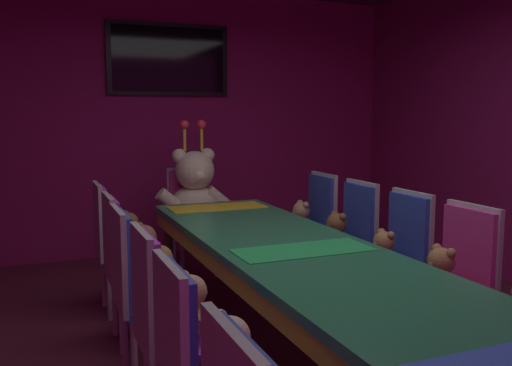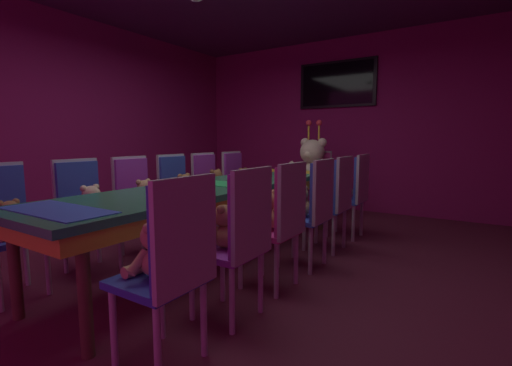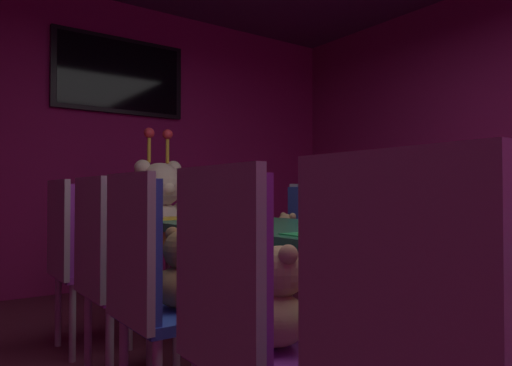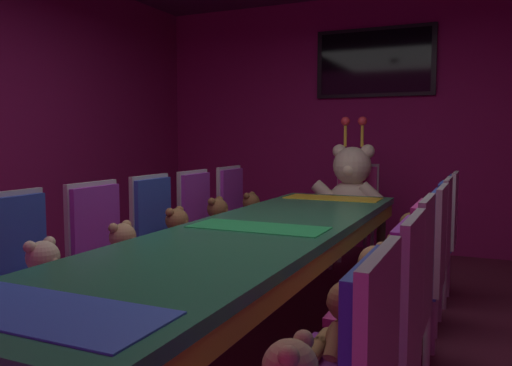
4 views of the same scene
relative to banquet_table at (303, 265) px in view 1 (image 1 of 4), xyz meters
The scene contains 22 objects.
wall_back 3.29m from the banquet_table, 90.00° to the left, with size 5.20×0.12×2.80m, color #8C1959.
banquet_table is the anchor object (origin of this frame).
teddy_left_1 1.11m from the banquet_table, 130.80° to the right, with size 0.25×0.33×0.31m.
chair_left_2 0.90m from the banquet_table, 162.48° to the right, with size 0.42×0.41×0.98m.
teddy_left_2 0.77m from the banquet_table, 159.20° to the right, with size 0.25×0.32×0.31m.
chair_left_3 0.93m from the banquet_table, 160.17° to the left, with size 0.42×0.41×0.98m.
teddy_left_3 0.80m from the banquet_table, 156.60° to the left, with size 0.26×0.33×0.32m.
chair_left_4 1.21m from the banquet_table, 135.12° to the left, with size 0.42×0.41×0.98m.
teddy_left_4 1.12m from the banquet_table, 129.78° to the left, with size 0.27×0.35×0.33m.
chair_left_5 1.70m from the banquet_table, 120.29° to the left, with size 0.42×0.41×0.98m.
teddy_left_5 1.63m from the banquet_table, 115.89° to the left, with size 0.25×0.32×0.30m.
chair_right_2 0.90m from the banquet_table, 18.83° to the right, with size 0.42×0.41×0.98m.
teddy_right_2 0.76m from the banquet_table, 22.37° to the right, with size 0.25×0.32×0.31m.
chair_right_3 0.91m from the banquet_table, 17.58° to the left, with size 0.42×0.41×0.98m.
teddy_right_3 0.77m from the banquet_table, 20.81° to the left, with size 0.23×0.30×0.28m.
chair_right_4 1.21m from the banquet_table, 45.02° to the left, with size 0.42×0.41×0.98m.
teddy_right_4 1.11m from the banquet_table, 50.33° to the left, with size 0.25×0.32×0.30m.
chair_right_5 1.70m from the banquet_table, 59.37° to the left, with size 0.42×0.41×0.98m.
teddy_right_5 1.63m from the banquet_table, 63.76° to the left, with size 0.24×0.32×0.30m.
throne_chair 2.33m from the banquet_table, 90.00° to the left, with size 0.41×0.42×0.98m.
king_teddy_bear 2.16m from the banquet_table, 90.00° to the left, with size 0.76×0.59×0.98m.
wall_tv 3.40m from the banquet_table, 90.00° to the left, with size 1.28×0.06×0.74m.
Camera 1 is at (-1.36, -2.64, 1.49)m, focal length 38.53 mm.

